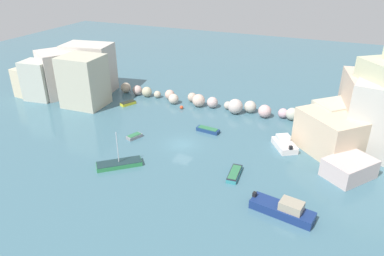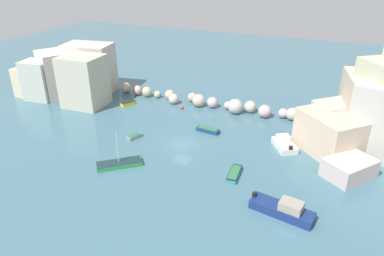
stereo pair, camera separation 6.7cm
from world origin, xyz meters
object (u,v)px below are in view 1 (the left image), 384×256
at_px(moored_boat_0, 119,164).
at_px(moored_boat_5, 134,136).
at_px(moored_boat_2, 284,144).
at_px(moored_boat_4, 234,174).
at_px(moored_boat_3, 128,103).
at_px(channel_buoy, 182,107).
at_px(moored_boat_6, 208,130).
at_px(moored_boat_1, 284,209).

height_order(moored_boat_0, moored_boat_5, moored_boat_0).
xyz_separation_m(moored_boat_2, moored_boat_4, (-4.39, -9.59, -0.30)).
distance_m(moored_boat_0, moored_boat_3, 21.01).
bearing_deg(channel_buoy, moored_boat_6, -41.31).
distance_m(moored_boat_3, moored_boat_6, 17.88).
height_order(channel_buoy, moored_boat_5, channel_buoy).
bearing_deg(moored_boat_5, moored_boat_6, -34.30).
relative_size(moored_boat_5, moored_boat_6, 0.69).
height_order(moored_boat_1, moored_boat_5, moored_boat_1).
relative_size(moored_boat_1, moored_boat_4, 1.76).
bearing_deg(moored_boat_3, moored_boat_4, -94.63).
bearing_deg(moored_boat_2, moored_boat_1, 157.33).
xyz_separation_m(moored_boat_5, moored_boat_6, (9.38, 6.23, 0.05)).
bearing_deg(moored_boat_5, channel_buoy, 13.77).
bearing_deg(channel_buoy, moored_boat_1, -44.95).
xyz_separation_m(moored_boat_4, moored_boat_6, (-7.33, 10.07, 0.02)).
distance_m(channel_buoy, moored_boat_5, 12.96).
bearing_deg(moored_boat_0, moored_boat_1, 136.07).
bearing_deg(moored_boat_6, moored_boat_3, -8.35).
relative_size(moored_boat_0, moored_boat_3, 1.89).
relative_size(moored_boat_0, moored_boat_6, 1.51).
bearing_deg(channel_buoy, moored_boat_4, -48.31).
bearing_deg(moored_boat_1, moored_boat_0, -173.11).
height_order(moored_boat_0, moored_boat_4, moored_boat_0).
bearing_deg(moored_boat_5, moored_boat_3, 58.29).
height_order(moored_boat_0, moored_boat_1, moored_boat_0).
height_order(moored_boat_1, moored_boat_3, moored_boat_1).
height_order(moored_boat_1, moored_boat_6, moored_boat_1).
height_order(moored_boat_0, moored_boat_6, moored_boat_0).
bearing_deg(moored_boat_4, moored_boat_5, -106.87).
bearing_deg(channel_buoy, moored_boat_3, -168.36).
height_order(moored_boat_0, moored_boat_2, moored_boat_0).
height_order(moored_boat_1, moored_boat_4, moored_boat_1).
distance_m(channel_buoy, moored_boat_2, 20.49).
distance_m(moored_boat_0, moored_boat_2, 23.02).
distance_m(moored_boat_0, moored_boat_4, 14.87).
xyz_separation_m(channel_buoy, moored_boat_5, (-1.88, -12.82, -0.05)).
height_order(channel_buoy, moored_boat_0, moored_boat_0).
height_order(moored_boat_2, moored_boat_5, moored_boat_2).
xyz_separation_m(channel_buoy, moored_boat_2, (19.22, -7.07, 0.28)).
height_order(moored_boat_2, moored_boat_6, moored_boat_2).
bearing_deg(moored_boat_6, moored_boat_4, 132.57).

